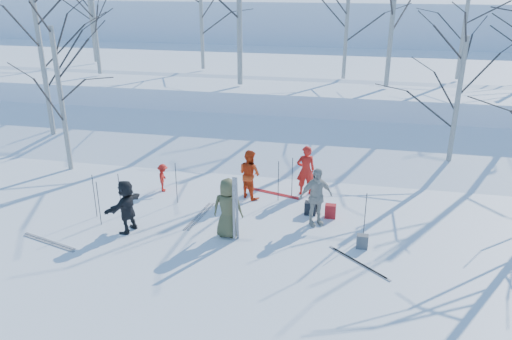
% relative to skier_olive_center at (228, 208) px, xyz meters
% --- Properties ---
extents(ground, '(120.00, 120.00, 0.00)m').
position_rel_skier_olive_center_xyz_m(ground, '(0.41, 0.29, -0.85)').
color(ground, white).
rests_on(ground, ground).
extents(snow_ramp, '(70.00, 9.49, 4.12)m').
position_rel_skier_olive_center_xyz_m(snow_ramp, '(0.41, 7.29, -0.70)').
color(snow_ramp, white).
rests_on(snow_ramp, ground).
extents(snow_plateau, '(70.00, 18.00, 2.20)m').
position_rel_skier_olive_center_xyz_m(snow_plateau, '(0.41, 17.29, 0.15)').
color(snow_plateau, white).
rests_on(snow_plateau, ground).
extents(far_hill, '(90.00, 30.00, 6.00)m').
position_rel_skier_olive_center_xyz_m(far_hill, '(0.41, 38.29, 1.15)').
color(far_hill, white).
rests_on(far_hill, ground).
extents(skier_olive_center, '(0.84, 0.56, 1.69)m').
position_rel_skier_olive_center_xyz_m(skier_olive_center, '(0.00, 0.00, 0.00)').
color(skier_olive_center, '#4E4E2F').
rests_on(skier_olive_center, ground).
extents(skier_red_north, '(0.70, 0.56, 1.66)m').
position_rel_skier_olive_center_xyz_m(skier_red_north, '(1.75, 3.27, -0.01)').
color(skier_red_north, red).
rests_on(skier_red_north, ground).
extents(skier_redor_behind, '(0.98, 0.93, 1.60)m').
position_rel_skier_olive_center_xyz_m(skier_redor_behind, '(0.02, 2.65, -0.04)').
color(skier_redor_behind, red).
rests_on(skier_redor_behind, ground).
extents(skier_red_seated, '(0.49, 0.68, 0.94)m').
position_rel_skier_olive_center_xyz_m(skier_red_seated, '(-2.89, 2.55, -0.37)').
color(skier_red_seated, red).
rests_on(skier_red_seated, ground).
extents(skier_cream_east, '(1.09, 0.87, 1.73)m').
position_rel_skier_olive_center_xyz_m(skier_cream_east, '(2.27, 1.18, 0.02)').
color(skier_cream_east, beige).
rests_on(skier_cream_east, ground).
extents(skier_grey_west, '(0.77, 1.48, 1.53)m').
position_rel_skier_olive_center_xyz_m(skier_grey_west, '(-2.82, -0.29, -0.08)').
color(skier_grey_west, black).
rests_on(skier_grey_west, ground).
extents(dog, '(0.35, 0.58, 0.46)m').
position_rel_skier_olive_center_xyz_m(dog, '(2.27, 2.14, -0.62)').
color(dog, black).
rests_on(dog, ground).
extents(upright_ski_left, '(0.11, 0.17, 1.90)m').
position_rel_skier_olive_center_xyz_m(upright_ski_left, '(0.24, -0.25, 0.10)').
color(upright_ski_left, silver).
rests_on(upright_ski_left, ground).
extents(upright_ski_right, '(0.09, 0.23, 1.89)m').
position_rel_skier_olive_center_xyz_m(upright_ski_right, '(0.31, -0.21, 0.10)').
color(upright_ski_right, silver).
rests_on(upright_ski_right, ground).
extents(ski_pair_a, '(1.24, 2.01, 0.02)m').
position_rel_skier_olive_center_xyz_m(ski_pair_a, '(0.70, 3.09, -0.84)').
color(ski_pair_a, '#B31919').
rests_on(ski_pair_a, ground).
extents(ski_pair_b, '(1.22, 2.01, 0.02)m').
position_rel_skier_olive_center_xyz_m(ski_pair_b, '(-4.65, -1.35, -0.84)').
color(ski_pair_b, silver).
rests_on(ski_pair_b, ground).
extents(ski_pair_c, '(0.61, 1.94, 0.02)m').
position_rel_skier_olive_center_xyz_m(ski_pair_c, '(-1.15, 0.98, -0.84)').
color(ski_pair_c, silver).
rests_on(ski_pair_c, ground).
extents(ski_pair_d, '(2.08, 2.10, 0.02)m').
position_rel_skier_olive_center_xyz_m(ski_pair_d, '(3.56, -0.71, -0.84)').
color(ski_pair_d, silver).
rests_on(ski_pair_d, ground).
extents(ski_pole_a, '(0.02, 0.02, 1.34)m').
position_rel_skier_olive_center_xyz_m(ski_pole_a, '(-4.14, 0.34, -0.18)').
color(ski_pole_a, black).
rests_on(ski_pole_a, ground).
extents(ski_pole_b, '(0.02, 0.02, 1.34)m').
position_rel_skier_olive_center_xyz_m(ski_pole_b, '(-2.12, 1.75, -0.18)').
color(ski_pole_b, black).
rests_on(ski_pole_b, ground).
extents(ski_pole_c, '(0.02, 0.02, 1.34)m').
position_rel_skier_olive_center_xyz_m(ski_pole_c, '(-3.44, 0.57, -0.18)').
color(ski_pole_c, black).
rests_on(ski_pole_c, ground).
extents(ski_pole_d, '(0.02, 0.02, 1.34)m').
position_rel_skier_olive_center_xyz_m(ski_pole_d, '(1.36, 2.96, -0.18)').
color(ski_pole_d, black).
rests_on(ski_pole_d, ground).
extents(ski_pole_e, '(0.02, 0.02, 1.34)m').
position_rel_skier_olive_center_xyz_m(ski_pole_e, '(3.66, 0.63, -0.18)').
color(ski_pole_e, black).
rests_on(ski_pole_e, ground).
extents(ski_pole_f, '(0.02, 0.02, 1.34)m').
position_rel_skier_olive_center_xyz_m(ski_pole_f, '(-3.77, -0.11, -0.18)').
color(ski_pole_f, black).
rests_on(ski_pole_f, ground).
extents(ski_pole_g, '(0.02, 0.02, 1.34)m').
position_rel_skier_olive_center_xyz_m(ski_pole_g, '(0.97, 2.57, -0.18)').
color(ski_pole_g, black).
rests_on(ski_pole_g, ground).
extents(backpack_red, '(0.32, 0.22, 0.42)m').
position_rel_skier_olive_center_xyz_m(backpack_red, '(2.69, 1.69, -0.64)').
color(backpack_red, '#AD1A1D').
rests_on(backpack_red, ground).
extents(backpack_grey, '(0.30, 0.20, 0.38)m').
position_rel_skier_olive_center_xyz_m(backpack_grey, '(3.63, 0.08, -0.66)').
color(backpack_grey, '#505357').
rests_on(backpack_grey, ground).
extents(backpack_dark, '(0.34, 0.24, 0.40)m').
position_rel_skier_olive_center_xyz_m(backpack_dark, '(2.08, 1.79, -0.65)').
color(backpack_dark, black).
rests_on(backpack_dark, ground).
extents(birch_plateau_a, '(4.51, 4.51, 5.58)m').
position_rel_skier_olive_center_xyz_m(birch_plateau_a, '(-9.29, 10.74, 4.15)').
color(birch_plateau_a, silver).
rests_on(birch_plateau_a, snow_plateau).
extents(birch_plateau_b, '(4.08, 4.08, 4.97)m').
position_rel_skier_olive_center_xyz_m(birch_plateau_b, '(-4.73, 13.09, 3.84)').
color(birch_plateau_b, silver).
rests_on(birch_plateau_b, snow_plateau).
extents(birch_plateau_d, '(3.98, 3.98, 4.83)m').
position_rel_skier_olive_center_xyz_m(birch_plateau_d, '(2.50, 11.91, 3.77)').
color(birch_plateau_d, silver).
rests_on(birch_plateau_d, snow_plateau).
extents(birch_plateau_g, '(3.93, 3.93, 4.76)m').
position_rel_skier_olive_center_xyz_m(birch_plateau_g, '(-11.28, 14.03, 3.74)').
color(birch_plateau_g, silver).
rests_on(birch_plateau_g, snow_plateau).
extents(birch_plateau_h, '(4.08, 4.08, 4.97)m').
position_rel_skier_olive_center_xyz_m(birch_plateau_h, '(7.70, 12.84, 3.84)').
color(birch_plateau_h, silver).
rests_on(birch_plateau_h, snow_plateau).
extents(birch_plateau_i, '(5.14, 5.14, 6.48)m').
position_rel_skier_olive_center_xyz_m(birch_plateau_i, '(4.40, 10.48, 4.60)').
color(birch_plateau_i, silver).
rests_on(birch_plateau_i, snow_plateau).
extents(birch_edge_a, '(4.20, 4.20, 5.15)m').
position_rel_skier_olive_center_xyz_m(birch_edge_a, '(-7.03, 3.76, 1.73)').
color(birch_edge_a, silver).
rests_on(birch_edge_a, ground).
extents(birch_edge_d, '(5.42, 5.42, 6.89)m').
position_rel_skier_olive_center_xyz_m(birch_edge_d, '(-9.18, 6.12, 2.60)').
color(birch_edge_d, silver).
rests_on(birch_edge_d, ground).
extents(birch_edge_e, '(4.01, 4.01, 4.87)m').
position_rel_skier_olive_center_xyz_m(birch_edge_e, '(6.60, 6.11, 1.59)').
color(birch_edge_e, silver).
rests_on(birch_edge_e, ground).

